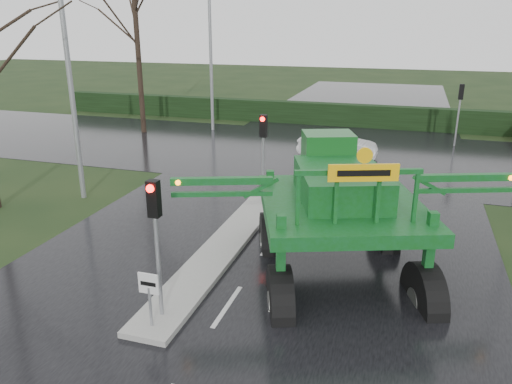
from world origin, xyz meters
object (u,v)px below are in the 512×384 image
(street_light_left_near, at_px, (73,45))
(traffic_signal_mid, at_px, (263,139))
(traffic_signal_near, at_px, (155,220))
(crop_sprayer, at_px, (281,212))
(keep_left_sign, at_px, (149,291))
(white_sedan, at_px, (337,158))
(traffic_signal_far, at_px, (460,101))
(street_light_left_far, at_px, (215,35))

(street_light_left_near, bearing_deg, traffic_signal_mid, 12.21)
(traffic_signal_near, xyz_separation_m, crop_sprayer, (2.46, 1.72, -0.15))
(keep_left_sign, bearing_deg, white_sedan, 84.18)
(crop_sprayer, height_order, white_sedan, crop_sprayer)
(traffic_signal_far, relative_size, street_light_left_near, 0.35)
(traffic_signal_far, bearing_deg, traffic_signal_near, 69.64)
(street_light_left_near, relative_size, street_light_left_far, 1.00)
(street_light_left_far, height_order, white_sedan, street_light_left_far)
(keep_left_sign, relative_size, crop_sprayer, 0.15)
(traffic_signal_mid, distance_m, crop_sprayer, 7.21)
(keep_left_sign, relative_size, traffic_signal_far, 0.38)
(traffic_signal_near, distance_m, crop_sprayer, 3.00)
(street_light_left_near, height_order, street_light_left_far, same)
(keep_left_sign, relative_size, traffic_signal_near, 0.38)
(keep_left_sign, xyz_separation_m, crop_sprayer, (2.46, 2.21, 1.38))
(street_light_left_near, distance_m, street_light_left_far, 14.00)
(traffic_signal_near, bearing_deg, traffic_signal_far, 69.64)
(traffic_signal_far, xyz_separation_m, white_sedan, (-6.08, -4.64, -2.59))
(keep_left_sign, height_order, street_light_left_far, street_light_left_far)
(street_light_left_far, bearing_deg, white_sedan, -28.24)
(traffic_signal_far, height_order, white_sedan, traffic_signal_far)
(traffic_signal_near, height_order, traffic_signal_far, same)
(traffic_signal_mid, relative_size, street_light_left_far, 0.35)
(traffic_signal_mid, relative_size, crop_sprayer, 0.40)
(traffic_signal_near, distance_m, street_light_left_near, 10.40)
(traffic_signal_near, bearing_deg, street_light_left_near, 134.53)
(traffic_signal_far, bearing_deg, keep_left_sign, 70.07)
(traffic_signal_near, height_order, white_sedan, traffic_signal_near)
(traffic_signal_far, relative_size, white_sedan, 0.87)
(street_light_left_near, relative_size, crop_sprayer, 1.14)
(keep_left_sign, bearing_deg, street_light_left_near, 132.59)
(keep_left_sign, bearing_deg, traffic_signal_near, 90.00)
(street_light_left_far, relative_size, white_sedan, 2.46)
(keep_left_sign, xyz_separation_m, street_light_left_near, (-6.89, 7.50, 4.93))
(street_light_left_near, xyz_separation_m, white_sedan, (8.61, 9.37, -5.99))
(street_light_left_far, distance_m, white_sedan, 11.47)
(traffic_signal_near, xyz_separation_m, traffic_signal_mid, (0.00, 8.50, 0.00))
(traffic_signal_mid, bearing_deg, keep_left_sign, -90.00)
(keep_left_sign, distance_m, white_sedan, 16.99)
(traffic_signal_near, relative_size, white_sedan, 0.87)
(street_light_left_far, bearing_deg, street_light_left_near, -90.00)
(street_light_left_far, bearing_deg, traffic_signal_near, -71.83)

